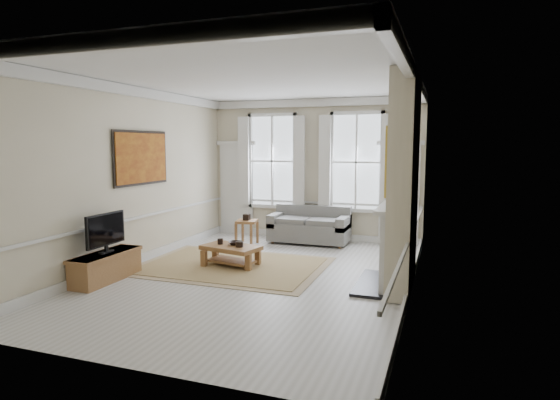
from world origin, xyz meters
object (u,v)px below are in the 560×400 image
at_px(coffee_table, 231,250).
at_px(tv_stand, 106,267).
at_px(side_table, 247,225).
at_px(sofa, 310,227).

xyz_separation_m(coffee_table, tv_stand, (-1.59, -1.57, -0.08)).
relative_size(coffee_table, tv_stand, 0.87).
distance_m(side_table, tv_stand, 3.71).
height_order(sofa, tv_stand, sofa).
bearing_deg(tv_stand, side_table, 73.45).
height_order(side_table, coffee_table, side_table).
distance_m(sofa, side_table, 1.50).
relative_size(sofa, side_table, 3.28).
relative_size(side_table, tv_stand, 0.41).
xyz_separation_m(side_table, tv_stand, (-1.05, -3.55, -0.21)).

